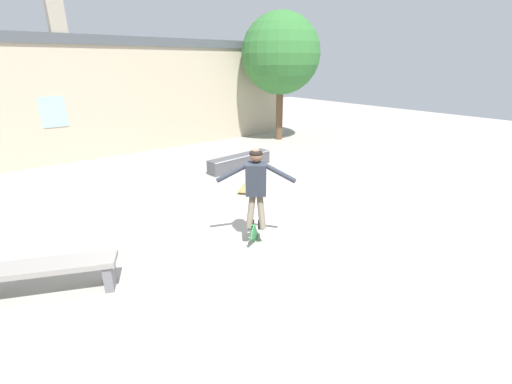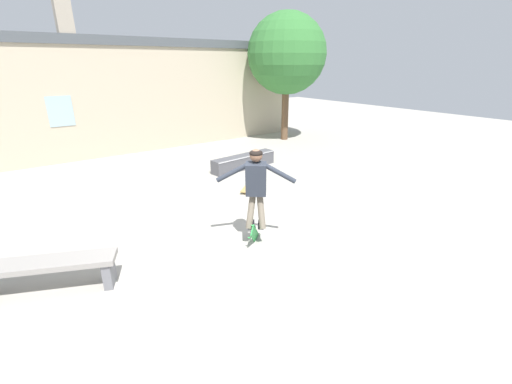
{
  "view_description": "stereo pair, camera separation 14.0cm",
  "coord_description": "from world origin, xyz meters",
  "px_view_note": "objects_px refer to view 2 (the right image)",
  "views": [
    {
      "loc": [
        -2.69,
        -4.21,
        3.0
      ],
      "look_at": [
        0.59,
        0.06,
        0.96
      ],
      "focal_mm": 24.0,
      "sensor_mm": 36.0,
      "label": 1
    },
    {
      "loc": [
        -2.58,
        -4.29,
        3.0
      ],
      "look_at": [
        0.59,
        0.06,
        0.96
      ],
      "focal_mm": 24.0,
      "sensor_mm": 36.0,
      "label": 2
    }
  ],
  "objects_px": {
    "skater": "(256,182)",
    "skateboard_flipping": "(255,235)",
    "park_bench": "(44,269)",
    "skateboard_resting": "(248,187)",
    "skate_ledge": "(244,162)",
    "tree_right": "(287,54)"
  },
  "relations": [
    {
      "from": "skater",
      "to": "skateboard_resting",
      "type": "height_order",
      "value": "skater"
    },
    {
      "from": "skateboard_flipping",
      "to": "skateboard_resting",
      "type": "height_order",
      "value": "skateboard_flipping"
    },
    {
      "from": "tree_right",
      "to": "skater",
      "type": "relative_size",
      "value": 3.47
    },
    {
      "from": "skate_ledge",
      "to": "skater",
      "type": "distance_m",
      "value": 4.67
    },
    {
      "from": "park_bench",
      "to": "skate_ledge",
      "type": "relative_size",
      "value": 0.85
    },
    {
      "from": "skater",
      "to": "skateboard_flipping",
      "type": "height_order",
      "value": "skater"
    },
    {
      "from": "park_bench",
      "to": "skater",
      "type": "xyz_separation_m",
      "value": [
        3.16,
        -0.59,
        0.77
      ]
    },
    {
      "from": "skate_ledge",
      "to": "skater",
      "type": "height_order",
      "value": "skater"
    },
    {
      "from": "park_bench",
      "to": "skateboard_resting",
      "type": "distance_m",
      "value": 4.9
    },
    {
      "from": "park_bench",
      "to": "skate_ledge",
      "type": "xyz_separation_m",
      "value": [
        5.56,
        3.31,
        -0.15
      ]
    },
    {
      "from": "skate_ledge",
      "to": "skateboard_flipping",
      "type": "xyz_separation_m",
      "value": [
        -2.41,
        -3.89,
        -0.07
      ]
    },
    {
      "from": "tree_right",
      "to": "park_bench",
      "type": "xyz_separation_m",
      "value": [
        -9.27,
        -5.78,
        -2.94
      ]
    },
    {
      "from": "skater",
      "to": "skateboard_resting",
      "type": "relative_size",
      "value": 1.91
    },
    {
      "from": "skateboard_flipping",
      "to": "tree_right",
      "type": "bearing_deg",
      "value": 0.56
    },
    {
      "from": "tree_right",
      "to": "skateboard_flipping",
      "type": "bearing_deg",
      "value": -133.91
    },
    {
      "from": "park_bench",
      "to": "skater",
      "type": "height_order",
      "value": "skater"
    },
    {
      "from": "tree_right",
      "to": "skateboard_resting",
      "type": "distance_m",
      "value": 7.01
    },
    {
      "from": "tree_right",
      "to": "skate_ledge",
      "type": "height_order",
      "value": "tree_right"
    },
    {
      "from": "park_bench",
      "to": "tree_right",
      "type": "bearing_deg",
      "value": 56.08
    },
    {
      "from": "skater",
      "to": "skate_ledge",
      "type": "bearing_deg",
      "value": 7.41
    },
    {
      "from": "tree_right",
      "to": "skate_ledge",
      "type": "bearing_deg",
      "value": -146.4
    },
    {
      "from": "skater",
      "to": "skateboard_flipping",
      "type": "xyz_separation_m",
      "value": [
        -0.01,
        0.02,
        -1.0
      ]
    }
  ]
}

